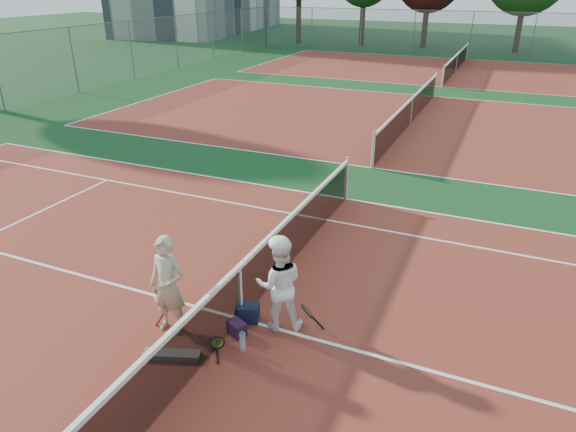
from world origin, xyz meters
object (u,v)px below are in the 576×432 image
(water_bottle, at_px, (243,342))
(sports_bag_navy, at_px, (247,313))
(player_a, at_px, (168,286))
(racket_red, at_px, (171,311))
(net_main, at_px, (240,293))
(racket_black_held, at_px, (307,319))
(sports_bag_purple, at_px, (237,328))
(racket_spare, at_px, (217,343))
(player_b, at_px, (280,285))

(water_bottle, bearing_deg, sports_bag_navy, 112.28)
(player_a, distance_m, racket_red, 0.56)
(net_main, distance_m, racket_black_held, 1.13)
(racket_red, xyz_separation_m, racket_black_held, (2.04, 0.68, -0.01))
(player_a, xyz_separation_m, water_bottle, (1.25, -0.01, -0.66))
(player_a, height_order, racket_red, player_a)
(racket_black_held, height_order, sports_bag_purple, racket_black_held)
(net_main, bearing_deg, water_bottle, -59.94)
(net_main, relative_size, racket_spare, 18.30)
(racket_black_held, distance_m, racket_spare, 1.42)
(racket_red, relative_size, sports_bag_navy, 1.42)
(racket_black_held, height_order, water_bottle, racket_black_held)
(net_main, bearing_deg, racket_black_held, 6.02)
(net_main, relative_size, sports_bag_navy, 30.09)
(sports_bag_navy, relative_size, sports_bag_purple, 1.28)
(racket_black_held, distance_m, sports_bag_navy, 1.00)
(net_main, xyz_separation_m, player_b, (0.64, 0.11, 0.25))
(racket_black_held, xyz_separation_m, sports_bag_purple, (-0.98, -0.48, -0.14))
(player_a, height_order, racket_spare, player_a)
(player_b, xyz_separation_m, sports_bag_navy, (-0.53, -0.09, -0.62))
(player_b, relative_size, racket_red, 2.93)
(sports_bag_navy, distance_m, sports_bag_purple, 0.39)
(player_a, distance_m, player_b, 1.69)
(player_a, distance_m, racket_black_held, 2.18)
(player_b, bearing_deg, racket_black_held, 155.87)
(racket_spare, relative_size, sports_bag_navy, 1.64)
(net_main, xyz_separation_m, player_a, (-0.87, -0.66, 0.30))
(player_b, height_order, racket_red, player_b)
(racket_black_held, distance_m, sports_bag_purple, 1.10)
(player_a, relative_size, racket_red, 3.11)
(racket_black_held, relative_size, sports_bag_purple, 1.77)
(net_main, bearing_deg, sports_bag_purple, -71.93)
(racket_spare, xyz_separation_m, sports_bag_navy, (0.16, 0.71, 0.13))
(player_b, distance_m, racket_spare, 1.29)
(player_b, distance_m, sports_bag_navy, 0.82)
(player_a, height_order, racket_black_held, player_a)
(net_main, relative_size, racket_black_held, 21.79)
(racket_spare, height_order, sports_bag_navy, sports_bag_navy)
(racket_red, xyz_separation_m, water_bottle, (1.33, -0.10, -0.11))
(racket_red, height_order, racket_spare, racket_red)
(net_main, bearing_deg, sports_bag_navy, 11.34)
(racket_red, bearing_deg, racket_black_held, -13.38)
(racket_red, xyz_separation_m, racket_spare, (0.89, -0.12, -0.24))
(player_b, xyz_separation_m, racket_red, (-1.58, -0.67, -0.50))
(racket_spare, bearing_deg, sports_bag_navy, -45.43)
(player_a, distance_m, sports_bag_purple, 1.24)
(racket_black_held, relative_size, sports_bag_navy, 1.38)
(net_main, relative_size, sports_bag_purple, 38.55)
(racket_spare, relative_size, sports_bag_purple, 2.11)
(racket_red, height_order, sports_bag_purple, racket_red)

